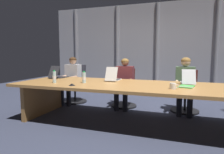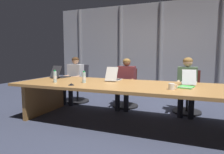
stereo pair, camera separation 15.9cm
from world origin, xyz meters
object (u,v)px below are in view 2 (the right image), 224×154
object	(u,v)px
coffee_mug_far	(172,86)
spiral_notepad	(186,87)
laptop_left_end	(60,75)
person_left_mid	(126,80)
office_chair_center	(188,97)
laptop_left_mid	(114,78)
office_chair_left_mid	(126,92)
water_bottle_secondary	(55,77)
conference_mic_left_side	(71,84)
laptop_center	(188,81)
water_bottle_primary	(84,77)
office_chair_left_end	(78,88)
person_left_end	(74,77)
person_center	(187,82)

from	to	relation	value
coffee_mug_far	spiral_notepad	xyz separation A→B (m)	(0.20, 0.27, -0.04)
laptop_left_end	person_left_mid	xyz separation A→B (m)	(1.37, 0.61, -0.12)
office_chair_center	coffee_mug_far	bearing A→B (deg)	-1.10
laptop_left_mid	coffee_mug_far	size ratio (longest dim) A/B	3.23
office_chair_left_mid	office_chair_center	size ratio (longest dim) A/B	1.00
water_bottle_secondary	conference_mic_left_side	xyz separation A→B (m)	(0.48, -0.19, -0.09)
laptop_center	water_bottle_primary	distance (m)	1.90
office_chair_left_end	office_chair_center	size ratio (longest dim) A/B	1.07
laptop_left_end	office_chair_left_end	distance (m)	0.87
water_bottle_secondary	conference_mic_left_side	size ratio (longest dim) A/B	2.15
laptop_left_mid	person_left_end	distance (m)	1.50
office_chair_center	office_chair_left_end	bearing A→B (deg)	-82.51
office_chair_center	person_center	bearing A→B (deg)	-1.01
office_chair_left_end	office_chair_center	xyz separation A→B (m)	(2.73, -0.01, -0.02)
laptop_left_mid	water_bottle_secondary	xyz separation A→B (m)	(-0.95, -0.66, 0.05)
office_chair_left_mid	spiral_notepad	bearing A→B (deg)	46.42
laptop_left_mid	person_left_end	xyz separation A→B (m)	(-1.36, 0.64, -0.11)
laptop_left_mid	laptop_center	size ratio (longest dim) A/B	0.99
laptop_center	office_chair_left_end	size ratio (longest dim) A/B	0.46
laptop_left_end	water_bottle_secondary	size ratio (longest dim) A/B	1.97
conference_mic_left_side	spiral_notepad	distance (m)	1.90
person_left_mid	water_bottle_secondary	distance (m)	1.64
laptop_center	water_bottle_primary	world-z (taller)	laptop_center
coffee_mug_far	spiral_notepad	world-z (taller)	coffee_mug_far
office_chair_center	water_bottle_primary	bearing A→B (deg)	-46.87
laptop_left_mid	water_bottle_primary	bearing A→B (deg)	139.19
laptop_center	water_bottle_secondary	size ratio (longest dim) A/B	1.91
laptop_left_end	person_center	xyz separation A→B (m)	(2.70, 0.61, -0.10)
laptop_left_mid	conference_mic_left_side	xyz separation A→B (m)	(-0.46, -0.85, -0.04)
water_bottle_primary	laptop_center	bearing A→B (deg)	16.31
office_chair_left_end	office_chair_center	world-z (taller)	office_chair_left_end
laptop_center	water_bottle_secondary	world-z (taller)	laptop_center
person_center	laptop_left_mid	bearing A→B (deg)	-65.00
laptop_left_end	office_chair_left_mid	world-z (taller)	laptop_left_end
water_bottle_primary	spiral_notepad	xyz separation A→B (m)	(1.79, 0.12, -0.09)
person_center	water_bottle_secondary	distance (m)	2.67
laptop_left_end	water_bottle_primary	xyz separation A→B (m)	(0.91, -0.53, 0.05)
coffee_mug_far	laptop_left_mid	bearing A→B (deg)	151.12
office_chair_center	person_left_mid	world-z (taller)	person_left_mid
person_center	laptop_center	bearing A→B (deg)	3.00
office_chair_left_end	person_left_mid	world-z (taller)	person_left_mid
person_left_mid	coffee_mug_far	xyz separation A→B (m)	(1.14, -1.29, 0.11)
person_left_end	spiral_notepad	bearing A→B (deg)	71.89
water_bottle_secondary	office_chair_left_mid	bearing A→B (deg)	56.54
water_bottle_primary	person_left_end	bearing A→B (deg)	129.71
office_chair_center	person_center	world-z (taller)	person_center
laptop_left_end	conference_mic_left_side	world-z (taller)	laptop_left_end
laptop_left_mid	water_bottle_secondary	bearing A→B (deg)	123.23
person_left_mid	conference_mic_left_side	bearing A→B (deg)	-20.63
office_chair_left_end	coffee_mug_far	bearing A→B (deg)	53.10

